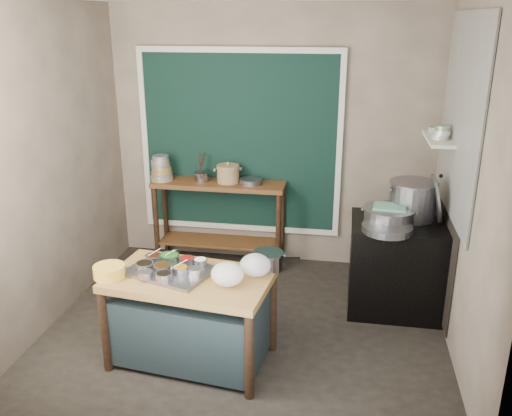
% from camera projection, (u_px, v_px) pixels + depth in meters
% --- Properties ---
extents(floor, '(3.50, 3.00, 0.02)m').
position_uv_depth(floor, '(247.00, 326.00, 4.93)').
color(floor, '#2A2620').
rests_on(floor, ground).
extents(back_wall, '(3.50, 0.02, 2.80)m').
position_uv_depth(back_wall, '(272.00, 139.00, 5.87)').
color(back_wall, gray).
rests_on(back_wall, floor).
extents(left_wall, '(0.02, 3.00, 2.80)m').
position_uv_depth(left_wall, '(49.00, 167.00, 4.75)').
color(left_wall, gray).
rests_on(left_wall, floor).
extents(right_wall, '(0.02, 3.00, 2.80)m').
position_uv_depth(right_wall, '(469.00, 188.00, 4.18)').
color(right_wall, gray).
rests_on(right_wall, floor).
extents(curtain_panel, '(2.10, 0.02, 1.90)m').
position_uv_depth(curtain_panel, '(240.00, 143.00, 5.90)').
color(curtain_panel, black).
rests_on(curtain_panel, back_wall).
extents(curtain_frame, '(2.22, 0.03, 2.02)m').
position_uv_depth(curtain_frame, '(239.00, 143.00, 5.89)').
color(curtain_frame, beige).
rests_on(curtain_frame, back_wall).
extents(tile_panel, '(0.02, 1.70, 1.70)m').
position_uv_depth(tile_panel, '(460.00, 117.00, 4.55)').
color(tile_panel, '#B2B2AA').
rests_on(tile_panel, right_wall).
extents(soot_patch, '(0.01, 1.30, 1.30)m').
position_uv_depth(soot_patch, '(443.00, 239.00, 5.02)').
color(soot_patch, black).
rests_on(soot_patch, right_wall).
extents(wall_shelf, '(0.22, 0.70, 0.03)m').
position_uv_depth(wall_shelf, '(439.00, 139.00, 4.93)').
color(wall_shelf, beige).
rests_on(wall_shelf, right_wall).
extents(prep_table, '(1.33, 0.86, 0.75)m').
position_uv_depth(prep_table, '(191.00, 319.00, 4.31)').
color(prep_table, olive).
rests_on(prep_table, floor).
extents(back_counter, '(1.45, 0.40, 0.95)m').
position_uv_depth(back_counter, '(220.00, 223.00, 6.05)').
color(back_counter, brown).
rests_on(back_counter, floor).
extents(stove_block, '(0.90, 0.68, 0.85)m').
position_uv_depth(stove_block, '(398.00, 267.00, 5.08)').
color(stove_block, black).
rests_on(stove_block, floor).
extents(stove_top, '(0.92, 0.69, 0.03)m').
position_uv_depth(stove_top, '(403.00, 224.00, 4.94)').
color(stove_top, black).
rests_on(stove_top, stove_block).
extents(condiment_tray, '(0.74, 0.62, 0.03)m').
position_uv_depth(condiment_tray, '(170.00, 271.00, 4.25)').
color(condiment_tray, gray).
rests_on(condiment_tray, prep_table).
extents(condiment_bowls, '(0.54, 0.45, 0.06)m').
position_uv_depth(condiment_bowls, '(168.00, 265.00, 4.25)').
color(condiment_bowls, gray).
rests_on(condiment_bowls, condiment_tray).
extents(yellow_basin, '(0.30, 0.30, 0.09)m').
position_uv_depth(yellow_basin, '(109.00, 271.00, 4.17)').
color(yellow_basin, gold).
rests_on(yellow_basin, prep_table).
extents(saucepan, '(0.30, 0.30, 0.14)m').
position_uv_depth(saucepan, '(268.00, 260.00, 4.31)').
color(saucepan, gray).
rests_on(saucepan, prep_table).
extents(plastic_bag_a, '(0.31, 0.29, 0.19)m').
position_uv_depth(plastic_bag_a, '(227.00, 274.00, 4.01)').
color(plastic_bag_a, white).
rests_on(plastic_bag_a, prep_table).
extents(plastic_bag_b, '(0.27, 0.24, 0.18)m').
position_uv_depth(plastic_bag_b, '(255.00, 265.00, 4.17)').
color(plastic_bag_b, white).
rests_on(plastic_bag_b, prep_table).
extents(bowl_stack, '(0.25, 0.25, 0.28)m').
position_uv_depth(bowl_stack, '(161.00, 169.00, 5.93)').
color(bowl_stack, tan).
rests_on(bowl_stack, back_counter).
extents(utensil_cup, '(0.17, 0.17, 0.10)m').
position_uv_depth(utensil_cup, '(202.00, 177.00, 5.92)').
color(utensil_cup, gray).
rests_on(utensil_cup, back_counter).
extents(ceramic_crock, '(0.32, 0.32, 0.17)m').
position_uv_depth(ceramic_crock, '(228.00, 175.00, 5.86)').
color(ceramic_crock, '#957651').
rests_on(ceramic_crock, back_counter).
extents(wide_bowl, '(0.28, 0.28, 0.06)m').
position_uv_depth(wide_bowl, '(251.00, 181.00, 5.81)').
color(wide_bowl, gray).
rests_on(wide_bowl, back_counter).
extents(stock_pot, '(0.59, 0.59, 0.35)m').
position_uv_depth(stock_pot, '(412.00, 200.00, 4.98)').
color(stock_pot, gray).
rests_on(stock_pot, stove_top).
extents(pot_lid, '(0.12, 0.45, 0.45)m').
position_uv_depth(pot_lid, '(436.00, 198.00, 4.88)').
color(pot_lid, gray).
rests_on(pot_lid, stove_top).
extents(steamer, '(0.50, 0.50, 0.15)m').
position_uv_depth(steamer, '(389.00, 216.00, 4.87)').
color(steamer, gray).
rests_on(steamer, stove_top).
extents(green_cloth, '(0.30, 0.25, 0.02)m').
position_uv_depth(green_cloth, '(390.00, 207.00, 4.84)').
color(green_cloth, slate).
rests_on(green_cloth, steamer).
extents(shallow_pan, '(0.57, 0.57, 0.06)m').
position_uv_depth(shallow_pan, '(387.00, 228.00, 4.71)').
color(shallow_pan, gray).
rests_on(shallow_pan, stove_top).
extents(shelf_bowl_stack, '(0.15, 0.15, 0.12)m').
position_uv_depth(shelf_bowl_stack, '(441.00, 133.00, 4.82)').
color(shelf_bowl_stack, silver).
rests_on(shelf_bowl_stack, wall_shelf).
extents(shelf_bowl_green, '(0.19, 0.19, 0.06)m').
position_uv_depth(shelf_bowl_green, '(436.00, 130.00, 5.10)').
color(shelf_bowl_green, gray).
rests_on(shelf_bowl_green, wall_shelf).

